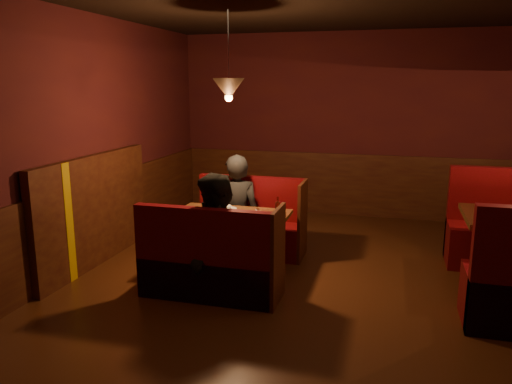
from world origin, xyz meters
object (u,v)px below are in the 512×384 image
(main_table, at_px, (231,227))
(main_bench_far, at_px, (251,229))
(diner_b, at_px, (219,220))
(main_bench_near, at_px, (210,269))
(diner_a, at_px, (237,191))

(main_table, height_order, main_bench_far, main_bench_far)
(diner_b, bearing_deg, main_table, 106.11)
(main_bench_far, bearing_deg, main_table, -91.06)
(main_bench_far, relative_size, main_bench_near, 1.00)
(main_bench_far, height_order, diner_a, diner_a)
(main_bench_near, relative_size, diner_b, 0.87)
(diner_b, bearing_deg, main_bench_far, 101.28)
(diner_a, bearing_deg, main_bench_near, 86.13)
(diner_a, distance_m, diner_b, 1.33)
(main_bench_far, distance_m, main_bench_near, 1.45)
(main_bench_near, distance_m, diner_b, 0.51)
(main_table, xyz_separation_m, main_bench_near, (0.01, -0.72, -0.22))
(diner_b, bearing_deg, main_bench_near, -158.83)
(main_bench_near, relative_size, diner_a, 0.87)
(main_bench_far, relative_size, diner_b, 0.87)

